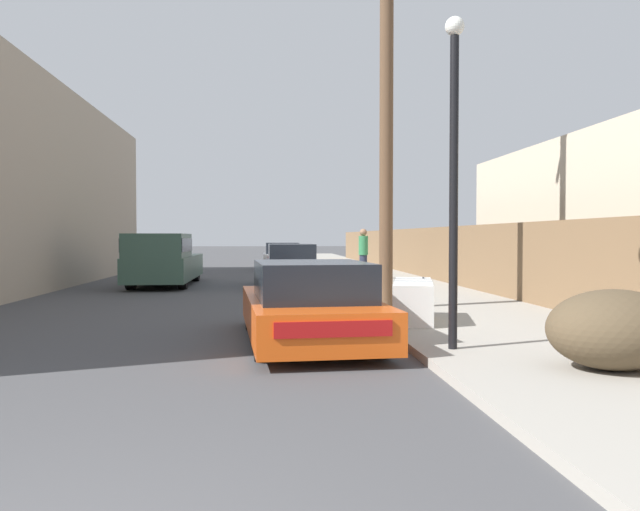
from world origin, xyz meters
TOP-DOWN VIEW (x-y plane):
  - sidewalk_curb at (5.30, 23.50)m, footprint 4.20×63.00m
  - discarded_fridge at (3.84, 8.52)m, footprint 1.10×1.95m
  - parked_sports_car_red at (1.84, 7.08)m, footprint 2.17×4.67m
  - car_parked_mid at (2.05, 18.36)m, footprint 1.77×4.11m
  - car_parked_far at (2.03, 28.47)m, footprint 1.86×4.08m
  - pickup_truck at (-2.20, 18.60)m, footprint 1.93×5.82m
  - utility_pole at (3.74, 10.57)m, footprint 1.80×0.29m
  - street_lamp at (3.71, 5.72)m, footprint 0.26×0.26m
  - brush_pile at (5.16, 4.25)m, footprint 1.56×1.27m
  - wooden_fence at (7.25, 22.70)m, footprint 0.08×41.50m
  - pedestrian at (4.73, 19.80)m, footprint 0.34×0.34m

SIDE VIEW (x-z plane):
  - sidewalk_curb at x=5.30m, z-range 0.00..0.12m
  - discarded_fridge at x=3.84m, z-range 0.11..0.87m
  - parked_sports_car_red at x=1.84m, z-range -0.05..1.22m
  - brush_pile at x=5.16m, z-range 0.12..1.05m
  - car_parked_far at x=2.03m, z-range -0.04..1.32m
  - car_parked_mid at x=2.05m, z-range -0.05..1.36m
  - pickup_truck at x=-2.20m, z-range 0.01..1.76m
  - wooden_fence at x=7.25m, z-range 0.12..1.99m
  - pedestrian at x=4.73m, z-range 0.16..1.98m
  - street_lamp at x=3.71m, z-range 0.49..4.98m
  - utility_pole at x=3.74m, z-range 0.24..9.01m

